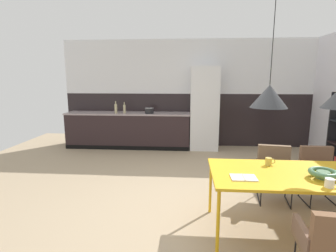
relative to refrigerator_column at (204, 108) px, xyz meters
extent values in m
plane|color=tan|center=(-0.41, -3.13, -1.03)|extent=(9.24, 9.24, 0.00)
cube|color=black|center=(-0.41, 0.36, -0.34)|extent=(6.53, 0.12, 1.38)
cube|color=white|center=(-0.41, 0.36, 1.04)|extent=(6.53, 0.12, 1.38)
cube|color=#2C2022|center=(-1.94, 0.00, -0.60)|extent=(3.15, 0.60, 0.87)
cube|color=#9D8C8E|center=(-1.94, 0.00, -0.14)|extent=(3.18, 0.63, 0.04)
cube|color=black|center=(-1.94, -0.30, -0.98)|extent=(3.15, 0.01, 0.10)
cube|color=silver|center=(0.00, 0.00, 0.00)|extent=(0.70, 0.60, 2.06)
cube|color=gold|center=(0.81, -3.70, -0.31)|extent=(1.90, 0.96, 0.03)
cylinder|color=gold|center=(-0.10, -3.26, -0.68)|extent=(0.04, 0.04, 0.71)
cylinder|color=gold|center=(-0.10, -4.14, -0.68)|extent=(0.04, 0.04, 0.71)
cube|color=brown|center=(0.85, -2.88, -0.62)|extent=(0.54, 0.52, 0.06)
cube|color=brown|center=(0.88, -2.69, -0.41)|extent=(0.46, 0.14, 0.36)
cube|color=brown|center=(1.07, -2.92, -0.52)|extent=(0.11, 0.42, 0.14)
cube|color=brown|center=(0.63, -2.85, -0.52)|extent=(0.11, 0.42, 0.14)
cylinder|color=black|center=(1.02, -3.10, -0.84)|extent=(0.02, 0.02, 0.38)
cylinder|color=black|center=(0.62, -3.04, -0.84)|extent=(0.02, 0.02, 0.38)
cylinder|color=black|center=(1.07, -2.72, -0.84)|extent=(0.02, 0.02, 0.38)
cylinder|color=black|center=(0.68, -2.67, -0.84)|extent=(0.02, 0.02, 0.38)
cylinder|color=black|center=(1.05, -2.91, -1.02)|extent=(0.07, 0.41, 0.02)
cylinder|color=black|center=(0.65, -2.86, -1.02)|extent=(0.07, 0.41, 0.02)
cube|color=brown|center=(0.76, -4.53, -0.62)|extent=(0.53, 0.51, 0.06)
cube|color=brown|center=(0.54, -4.50, -0.52)|extent=(0.10, 0.42, 0.14)
cube|color=brown|center=(1.50, -2.87, -0.63)|extent=(0.48, 0.46, 0.06)
cube|color=brown|center=(1.49, -2.67, -0.42)|extent=(0.46, 0.08, 0.35)
cube|color=brown|center=(1.28, -2.87, -0.53)|extent=(0.05, 0.41, 0.14)
cylinder|color=black|center=(1.30, -3.06, -0.84)|extent=(0.02, 0.02, 0.38)
cylinder|color=black|center=(1.69, -2.67, -0.84)|extent=(0.02, 0.02, 0.38)
cylinder|color=black|center=(1.29, -2.68, -0.84)|extent=(0.02, 0.02, 0.38)
cylinder|color=black|center=(1.70, -2.86, -1.02)|extent=(0.02, 0.41, 0.02)
cylinder|color=black|center=(1.30, -2.87, -1.02)|extent=(0.02, 0.41, 0.02)
cylinder|color=#4C704C|center=(1.01, -3.83, -0.25)|extent=(0.13, 0.13, 0.08)
torus|color=#4A7650|center=(1.01, -3.83, -0.23)|extent=(0.29, 0.29, 0.05)
cube|color=white|center=(0.11, -3.89, -0.29)|extent=(0.13, 0.19, 0.01)
cube|color=white|center=(0.25, -3.89, -0.29)|extent=(0.13, 0.19, 0.01)
cube|color=beige|center=(0.18, -3.89, -0.28)|extent=(0.01, 0.20, 0.00)
cylinder|color=gold|center=(0.56, -3.45, -0.25)|extent=(0.08, 0.08, 0.09)
torus|color=gold|center=(0.61, -3.45, -0.24)|extent=(0.06, 0.01, 0.06)
cylinder|color=white|center=(0.95, -4.06, -0.25)|extent=(0.09, 0.09, 0.09)
torus|color=white|center=(1.01, -4.06, -0.24)|extent=(0.06, 0.01, 0.06)
cylinder|color=black|center=(-1.37, -0.13, -0.06)|extent=(0.22, 0.22, 0.13)
cylinder|color=gray|center=(-1.37, -0.13, 0.01)|extent=(0.22, 0.22, 0.01)
sphere|color=black|center=(-1.37, -0.13, 0.03)|extent=(0.02, 0.02, 0.02)
cylinder|color=tan|center=(-2.21, -0.17, -0.01)|extent=(0.07, 0.07, 0.23)
cylinder|color=tan|center=(-2.21, -0.17, 0.15)|extent=(0.03, 0.03, 0.07)
cylinder|color=tan|center=(-2.00, -0.13, -0.02)|extent=(0.06, 0.06, 0.21)
cylinder|color=tan|center=(-2.00, -0.13, 0.12)|extent=(0.03, 0.03, 0.07)
cube|color=black|center=(2.29, -1.69, -0.26)|extent=(0.30, 0.03, 1.54)
cylinder|color=black|center=(0.43, -3.75, 1.18)|extent=(0.01, 0.01, 1.00)
cone|color=#2E3032|center=(0.43, -3.75, 0.56)|extent=(0.38, 0.38, 0.24)
camera|label=1|loc=(-0.42, -6.53, 0.74)|focal=27.78mm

